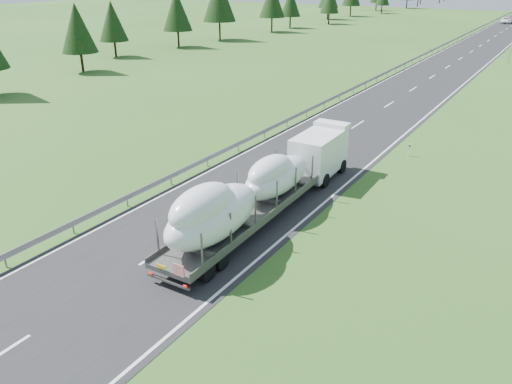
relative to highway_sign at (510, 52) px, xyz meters
The scene contains 5 objects.
road_surface 21.33m from the highway_sign, 109.80° to the left, with size 10.00×400.00×0.02m, color black.
guardrail 23.57m from the highway_sign, 122.08° to the left, with size 0.10×400.00×0.76m.
highway_sign is the anchor object (origin of this frame).
boat_truck 65.23m from the highway_sign, 94.21° to the right, with size 2.87×18.36×3.98m.
distant_van 70.71m from the highway_sign, 97.61° to the left, with size 2.69×5.84×1.62m, color white.
Camera 1 is at (15.75, -6.97, 13.06)m, focal length 35.00 mm.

